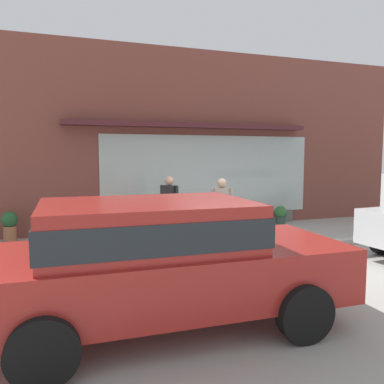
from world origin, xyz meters
TOP-DOWN VIEW (x-y plane):
  - ground_plane at (0.00, 0.00)m, footprint 60.00×60.00m
  - curb_strip at (0.00, -0.20)m, footprint 14.00×0.24m
  - storefront at (0.01, 3.19)m, footprint 14.00×0.81m
  - fire_hydrant at (-1.61, 0.90)m, footprint 0.42×0.39m
  - pedestrian_with_handbag at (-1.09, 1.42)m, footprint 0.47×0.58m
  - pedestrian_passerby at (-0.11, 0.50)m, footprint 0.46×0.31m
  - parked_car_red at (-2.49, -3.02)m, footprint 4.45×2.06m
  - potted_plant_corner_tall at (-4.69, 2.58)m, footprint 0.38×0.38m
  - potted_plant_low_front at (-1.52, 2.48)m, footprint 0.43×0.43m
  - potted_plant_near_hydrant at (2.76, 2.60)m, footprint 0.37×0.37m
  - potted_plant_window_right at (-3.40, 2.46)m, footprint 0.29×0.29m
  - potted_plant_window_left at (0.19, 2.25)m, footprint 0.47×0.47m

SIDE VIEW (x-z plane):
  - ground_plane at x=0.00m, z-range 0.00..0.00m
  - curb_strip at x=0.00m, z-range 0.00..0.12m
  - potted_plant_window_right at x=-3.40m, z-range 0.00..0.46m
  - potted_plant_near_hydrant at x=2.76m, z-range 0.02..0.57m
  - potted_plant_window_left at x=0.19m, z-range -0.01..0.69m
  - potted_plant_low_front at x=-1.52m, z-range -0.02..0.86m
  - potted_plant_corner_tall at x=-4.69m, z-range 0.05..0.80m
  - fire_hydrant at x=-1.61m, z-range 0.00..0.92m
  - parked_car_red at x=-2.49m, z-range 0.11..1.66m
  - pedestrian_passerby at x=-0.11m, z-range 0.13..1.69m
  - pedestrian_with_handbag at x=-1.09m, z-range 0.13..1.71m
  - storefront at x=0.01m, z-range -0.05..4.98m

